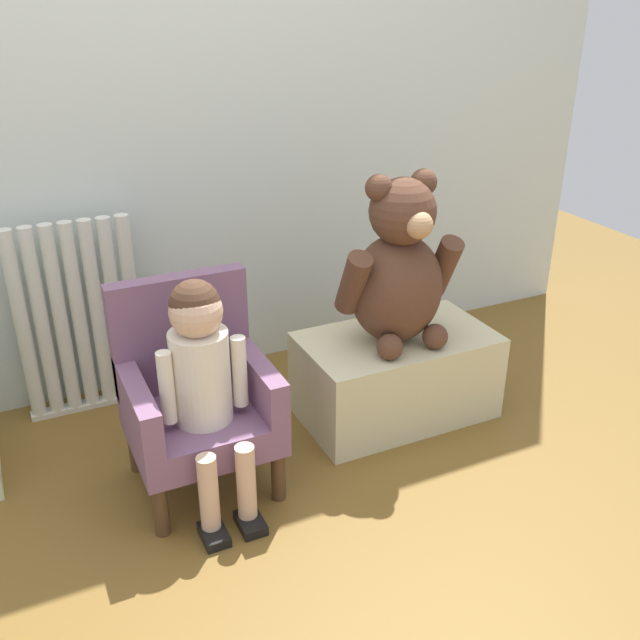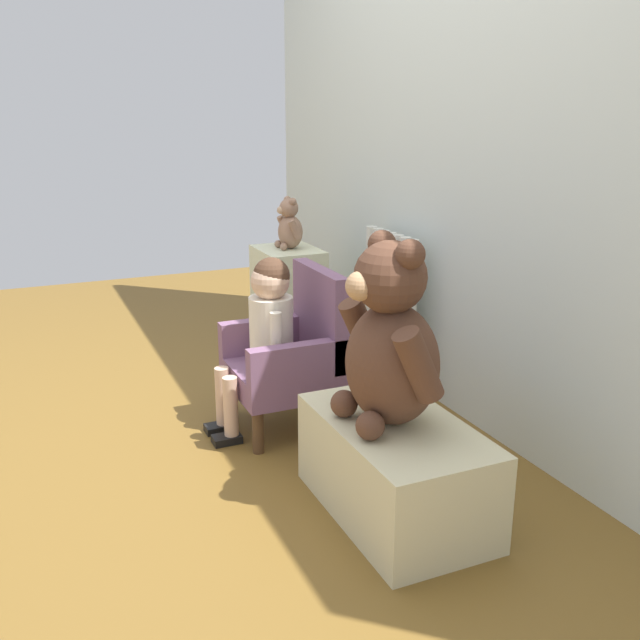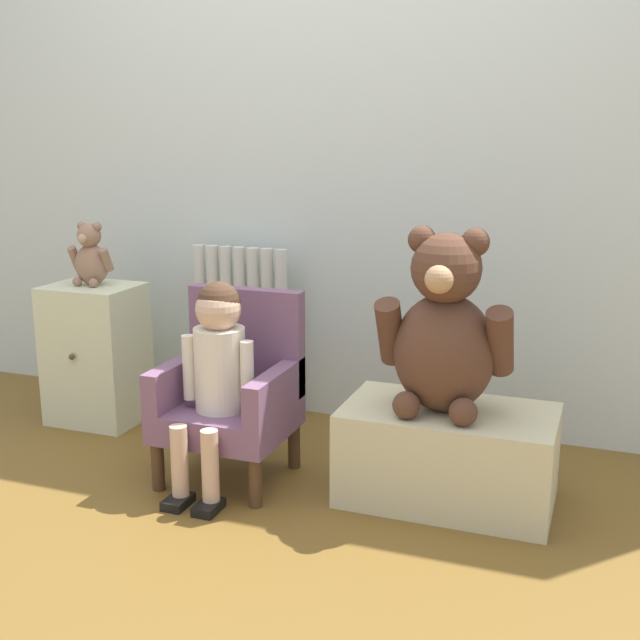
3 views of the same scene
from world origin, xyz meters
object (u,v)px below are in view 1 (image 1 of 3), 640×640
at_px(child_figure, 202,366).
at_px(child_armchair, 195,394).
at_px(radiator, 80,320).
at_px(low_bench, 396,375).
at_px(large_teddy_bear, 399,270).

bearing_deg(child_figure, child_armchair, 90.00).
height_order(radiator, child_armchair, radiator).
relative_size(child_figure, low_bench, 1.04).
height_order(low_bench, large_teddy_bear, large_teddy_bear).
height_order(radiator, child_figure, radiator).
height_order(child_armchair, low_bench, child_armchair).
xyz_separation_m(child_armchair, low_bench, (0.74, 0.05, -0.15)).
distance_m(low_bench, large_teddy_bear, 0.41).
bearing_deg(radiator, child_figure, -70.18).
xyz_separation_m(child_armchair, large_teddy_bear, (0.72, 0.03, 0.27)).
bearing_deg(low_bench, radiator, 152.23).
bearing_deg(low_bench, child_armchair, -175.91).
distance_m(child_armchair, low_bench, 0.76).
distance_m(radiator, child_figure, 0.73).
distance_m(child_figure, low_bench, 0.82).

